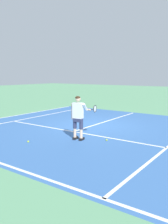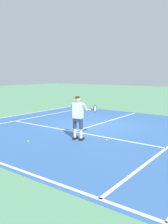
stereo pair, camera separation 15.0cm
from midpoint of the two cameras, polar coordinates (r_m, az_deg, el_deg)
ground_plane at (r=12.12m, az=2.05°, el=-3.13°), size 80.00×80.00×0.00m
court_inner_surface at (r=11.62m, az=0.36°, el=-3.64°), size 10.98×11.05×0.00m
line_service at (r=10.78m, az=-2.94°, el=-4.64°), size 8.23×0.10×0.01m
line_centre_service at (r=13.38m, az=5.62°, el=-2.00°), size 0.10×6.40×0.01m
line_singles_left at (r=14.34m, az=-13.21°, el=-1.45°), size 0.10×10.65×0.01m
line_doubles_left at (r=15.39m, az=-16.59°, el=-0.89°), size 0.10×10.65×0.01m
tennis_player at (r=9.26m, az=-1.78°, el=-0.67°), size 0.60×1.17×1.71m
tennis_ball_near_feet at (r=9.36m, az=-13.50°, el=-6.81°), size 0.07×0.07×0.07m
tennis_ball_by_baseline at (r=9.36m, az=4.92°, el=-6.59°), size 0.07×0.07×0.07m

